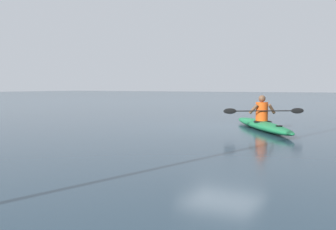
{
  "coord_description": "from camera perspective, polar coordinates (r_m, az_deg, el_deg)",
  "views": [
    {
      "loc": [
        -5.1,
        12.51,
        1.33
      ],
      "look_at": [
        -0.46,
        4.4,
        0.67
      ],
      "focal_mm": 44.08,
      "sensor_mm": 36.0,
      "label": 1
    }
  ],
  "objects": [
    {
      "name": "kayak",
      "position": [
        12.96,
        12.82,
        -1.37
      ],
      "size": [
        3.37,
        4.51,
        0.27
      ],
      "color": "#19723F",
      "rests_on": "ground"
    },
    {
      "name": "kayaker",
      "position": [
        12.91,
        12.87,
        0.66
      ],
      "size": [
        2.07,
        1.44,
        0.78
      ],
      "color": "#E04C14",
      "rests_on": "kayak"
    },
    {
      "name": "ground_plane",
      "position": [
        13.57,
        7.55,
        -1.64
      ],
      "size": [
        160.0,
        160.0,
        0.0
      ],
      "primitive_type": "plane",
      "color": "#233847"
    }
  ]
}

